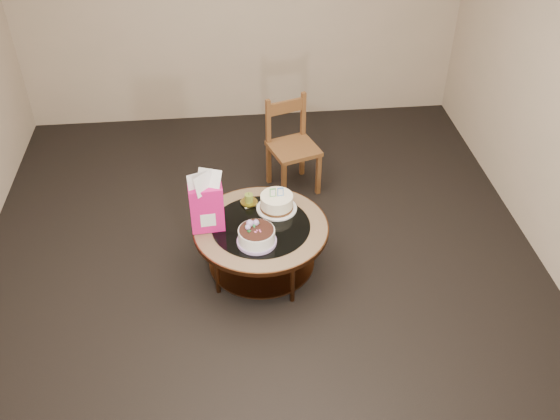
{
  "coord_description": "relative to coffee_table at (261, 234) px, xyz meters",
  "views": [
    {
      "loc": [
        -0.22,
        -3.59,
        3.42
      ],
      "look_at": [
        0.15,
        0.02,
        0.58
      ],
      "focal_mm": 40.0,
      "sensor_mm": 36.0,
      "label": 1
    }
  ],
  "objects": [
    {
      "name": "coffee_table",
      "position": [
        0.0,
        0.0,
        0.0
      ],
      "size": [
        1.02,
        1.02,
        0.46
      ],
      "color": "brown",
      "rests_on": "ground"
    },
    {
      "name": "decorated_cake",
      "position": [
        -0.05,
        -0.19,
        0.14
      ],
      "size": [
        0.29,
        0.29,
        0.17
      ],
      "rotation": [
        0.0,
        0.0,
        -0.3
      ],
      "color": "#A889C1",
      "rests_on": "coffee_table"
    },
    {
      "name": "pillar_candle",
      "position": [
        -0.07,
        0.28,
        0.11
      ],
      "size": [
        0.14,
        0.14,
        0.1
      ],
      "rotation": [
        0.0,
        0.0,
        0.35
      ],
      "color": "#D9B559",
      "rests_on": "coffee_table"
    },
    {
      "name": "dining_chair",
      "position": [
        0.37,
        1.12,
        0.06
      ],
      "size": [
        0.5,
        0.5,
        0.86
      ],
      "rotation": [
        0.0,
        0.0,
        0.31
      ],
      "color": "brown",
      "rests_on": "ground"
    },
    {
      "name": "gift_bag",
      "position": [
        -0.39,
        0.02,
        0.32
      ],
      "size": [
        0.25,
        0.19,
        0.48
      ],
      "rotation": [
        0.0,
        0.0,
        0.08
      ],
      "color": "#CA137E",
      "rests_on": "coffee_table"
    },
    {
      "name": "cream_cake",
      "position": [
        0.14,
        0.19,
        0.14
      ],
      "size": [
        0.31,
        0.31,
        0.2
      ],
      "rotation": [
        0.0,
        0.0,
        0.06
      ],
      "color": "white",
      "rests_on": "coffee_table"
    },
    {
      "name": "room_walls",
      "position": [
        -0.0,
        0.0,
        1.16
      ],
      "size": [
        4.52,
        5.02,
        2.61
      ],
      "color": "tan",
      "rests_on": "ground"
    },
    {
      "name": "ground",
      "position": [
        -0.0,
        0.0,
        -0.38
      ],
      "size": [
        5.0,
        5.0,
        0.0
      ],
      "primitive_type": "plane",
      "color": "black",
      "rests_on": "ground"
    }
  ]
}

